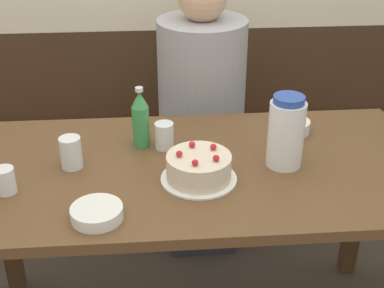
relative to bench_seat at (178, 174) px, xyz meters
name	(u,v)px	position (x,y,z in m)	size (l,w,h in m)	color
bench_seat	(178,174)	(0.00, 0.00, 0.00)	(2.36, 0.38, 0.46)	#56331E
dining_table	(191,190)	(0.00, -0.83, 0.44)	(1.55, 0.75, 0.77)	brown
birthday_cake	(199,168)	(0.02, -0.92, 0.58)	(0.23, 0.23, 0.10)	white
water_pitcher	(286,132)	(0.30, -0.85, 0.65)	(0.11, 0.11, 0.24)	white
soju_bottle	(140,119)	(-0.16, -0.68, 0.64)	(0.06, 0.06, 0.21)	#388E4C
bowl_soup_white	(291,126)	(0.38, -0.62, 0.56)	(0.13, 0.13, 0.04)	white
bowl_rice_small	(97,213)	(-0.28, -1.10, 0.56)	(0.14, 0.14, 0.04)	white
glass_water_tall	(5,181)	(-0.55, -0.94, 0.58)	(0.06, 0.06, 0.08)	silver
glass_tumbler_short	(71,153)	(-0.38, -0.81, 0.59)	(0.07, 0.07, 0.10)	silver
glass_shot_small	(164,136)	(-0.08, -0.70, 0.58)	(0.06, 0.06, 0.09)	silver
person_pale_blue_shirt	(201,119)	(0.10, -0.19, 0.40)	(0.37, 0.37, 1.26)	#33333D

